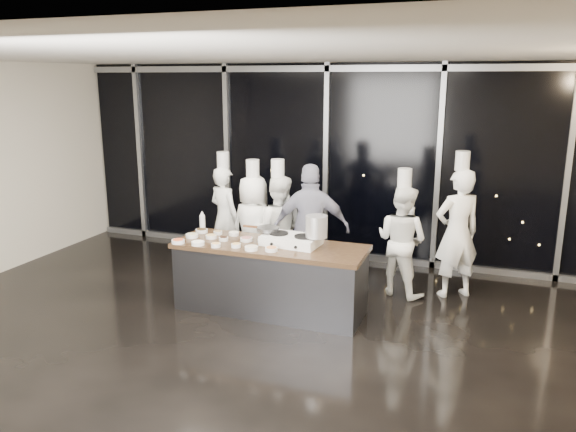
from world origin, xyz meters
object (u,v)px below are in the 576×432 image
at_px(frying_pan, 267,229).
at_px(stock_pot, 316,226).
at_px(chef_far_left, 225,216).
at_px(guest, 311,229).
at_px(chef_left, 254,228).
at_px(chef_side, 457,232).
at_px(chef_center, 278,229).
at_px(demo_counter, 270,278).
at_px(stove, 291,240).
at_px(chef_right, 402,240).

height_order(frying_pan, stock_pot, stock_pot).
height_order(chef_far_left, guest, chef_far_left).
bearing_deg(chef_far_left, chef_left, 174.07).
relative_size(stock_pot, chef_side, 0.13).
relative_size(frying_pan, chef_center, 0.27).
bearing_deg(guest, chef_left, -22.28).
height_order(demo_counter, frying_pan, frying_pan).
height_order(frying_pan, chef_left, chef_left).
bearing_deg(chef_center, frying_pan, 89.35).
distance_m(demo_counter, chef_left, 1.25).
distance_m(chef_center, guest, 0.57).
height_order(stove, chef_side, chef_side).
bearing_deg(chef_center, stove, 107.38).
bearing_deg(chef_right, chef_left, 26.33).
xyz_separation_m(stove, chef_far_left, (-1.59, 1.30, -0.13)).
xyz_separation_m(frying_pan, chef_center, (-0.19, 0.86, -0.25)).
bearing_deg(demo_counter, chef_right, 38.37).
bearing_deg(guest, chef_far_left, -32.40).
bearing_deg(chef_side, guest, -19.59).
height_order(guest, chef_right, guest).
height_order(stock_pot, guest, guest).
bearing_deg(chef_side, chef_far_left, -34.18).
relative_size(demo_counter, chef_side, 1.22).
xyz_separation_m(demo_counter, chef_far_left, (-1.33, 1.39, 0.38)).
height_order(stock_pot, chef_right, chef_right).
bearing_deg(demo_counter, chef_center, 105.48).
relative_size(stove, chef_side, 0.37).
height_order(chef_left, chef_center, chef_center).
xyz_separation_m(demo_counter, stock_pot, (0.60, 0.06, 0.72)).
bearing_deg(chef_center, chef_right, 172.86).
bearing_deg(chef_side, stove, -0.39).
distance_m(stock_pot, guest, 0.91).
xyz_separation_m(demo_counter, guest, (0.27, 0.88, 0.46)).
height_order(chef_far_left, chef_center, chef_far_left).
relative_size(chef_far_left, chef_side, 0.92).
relative_size(stock_pot, chef_left, 0.15).
xyz_separation_m(stove, frying_pan, (-0.35, 0.05, 0.10)).
bearing_deg(frying_pan, chef_far_left, 139.84).
xyz_separation_m(frying_pan, stock_pot, (0.68, -0.07, 0.11)).
relative_size(frying_pan, guest, 0.27).
bearing_deg(chef_center, stock_pot, 120.15).
xyz_separation_m(stock_pot, chef_right, (0.89, 1.11, -0.39)).
distance_m(guest, chef_side, 1.99).
bearing_deg(demo_counter, chef_left, 123.53).
relative_size(stove, frying_pan, 1.50).
height_order(stove, stock_pot, stock_pot).
distance_m(stock_pot, chef_center, 1.33).
bearing_deg(stove, chef_side, 38.61).
distance_m(chef_left, guest, 0.95).
height_order(stock_pot, chef_left, chef_left).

